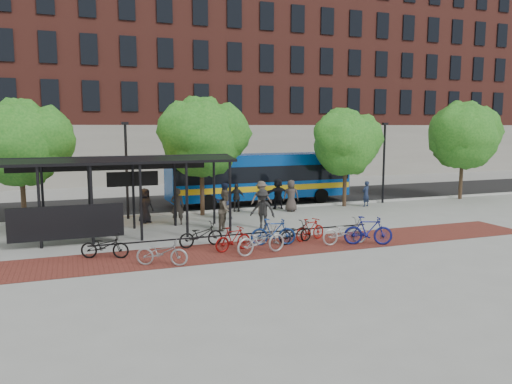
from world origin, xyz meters
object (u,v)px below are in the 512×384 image
object	(u,v)px
pedestrian_4	(236,197)
pedestrian_0	(145,205)
lamp_post_right	(384,160)
bike_6	(261,240)
bike_0	(105,246)
bike_9	(310,229)
bike_2	(162,252)
bike_7	(273,232)
lamp_post_left	(126,167)
pedestrian_1	(177,206)
tree_d	(464,133)
bus	(260,175)
tree_b	(203,134)
bus_shelter	(110,170)
pedestrian_2	(224,201)
pedestrian_9	(263,210)
bike_5	(233,239)
bike_4	(201,235)
pedestrian_3	(261,198)
pedestrian_5	(278,194)
bike_10	(345,232)
pedestrian_7	(366,194)
tree_c	(347,140)
bike_11	(368,231)
pedestrian_8	(226,210)
tree_a	(22,140)
pedestrian_6	(291,196)

from	to	relation	value
pedestrian_4	pedestrian_0	bearing A→B (deg)	-149.30
lamp_post_right	bike_6	bearing A→B (deg)	-141.91
bike_0	bike_9	xyz separation A→B (m)	(8.51, -0.01, 0.01)
bike_2	bike_7	world-z (taller)	bike_7
lamp_post_left	bike_6	distance (m)	10.45
lamp_post_right	pedestrian_1	distance (m)	14.17
tree_d	bus	bearing A→B (deg)	168.86
tree_d	bike_2	xyz separation A→B (m)	(-21.96, -9.43, -3.98)
tree_b	bike_0	distance (m)	10.43
tree_b	bike_6	world-z (taller)	tree_b
bus_shelter	bike_2	size ratio (longest dim) A/B	5.71
pedestrian_2	bus_shelter	bearing A→B (deg)	4.85
pedestrian_9	bike_5	bearing A→B (deg)	-83.37
tree_b	pedestrian_2	bearing A→B (deg)	-67.54
lamp_post_left	bike_4	size ratio (longest dim) A/B	2.71
bus_shelter	bus	distance (m)	11.64
tree_d	pedestrian_2	size ratio (longest dim) A/B	3.38
lamp_post_right	bike_2	bearing A→B (deg)	-148.60
pedestrian_3	pedestrian_5	bearing A→B (deg)	44.89
bike_10	pedestrian_5	xyz separation A→B (m)	(0.91, 9.34, 0.37)
pedestrian_3	pedestrian_7	distance (m)	7.05
tree_c	bike_0	distance (m)	17.05
lamp_post_left	pedestrian_3	world-z (taller)	lamp_post_left
bike_0	pedestrian_2	xyz separation A→B (m)	(6.46, 6.07, 0.50)
tree_d	bike_6	bearing A→B (deg)	-153.17
bike_11	pedestrian_8	world-z (taller)	pedestrian_8
bike_0	bike_11	size ratio (longest dim) A/B	0.90
tree_a	lamp_post_left	size ratio (longest dim) A/B	1.21
bike_5	bike_7	bearing A→B (deg)	-94.92
bike_4	bike_5	distance (m)	1.53
tree_d	pedestrian_5	bearing A→B (deg)	178.07
tree_b	lamp_post_right	world-z (taller)	tree_b
tree_c	bike_9	world-z (taller)	tree_c
lamp_post_right	bike_2	world-z (taller)	lamp_post_right
bike_2	pedestrian_4	bearing A→B (deg)	-6.43
pedestrian_0	pedestrian_1	bearing A→B (deg)	-64.55
tree_a	pedestrian_5	world-z (taller)	tree_a
bike_9	bike_10	world-z (taller)	bike_10
tree_a	bike_10	xyz separation A→B (m)	(12.76, -8.89, -3.70)
bus	bike_10	bearing A→B (deg)	-94.30
bike_7	pedestrian_3	world-z (taller)	pedestrian_3
tree_b	bike_11	size ratio (longest dim) A/B	3.23
bike_2	pedestrian_6	world-z (taller)	pedestrian_6
lamp_post_left	bike_0	xyz separation A→B (m)	(-1.69, -7.96, -2.27)
bike_4	bike_5	bearing A→B (deg)	-146.23
pedestrian_3	pedestrian_6	xyz separation A→B (m)	(1.98, 0.36, -0.02)
pedestrian_5	bike_2	bearing A→B (deg)	51.35
tree_a	bike_5	distance (m)	12.17
bike_10	pedestrian_4	bearing A→B (deg)	12.36
bike_7	pedestrian_1	size ratio (longest dim) A/B	1.02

